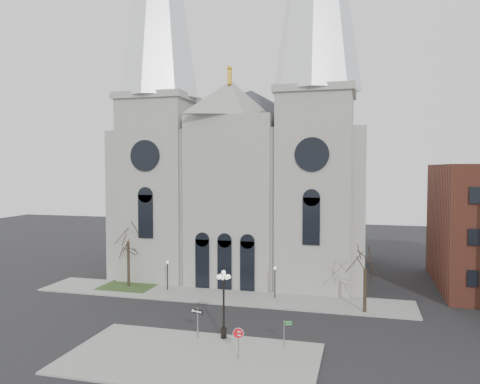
% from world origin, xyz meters
% --- Properties ---
extents(ground, '(160.00, 160.00, 0.00)m').
position_xyz_m(ground, '(0.00, 0.00, 0.00)').
color(ground, black).
rests_on(ground, ground).
extents(sidewalk_near, '(18.00, 10.00, 0.14)m').
position_xyz_m(sidewalk_near, '(3.00, -5.00, 0.07)').
color(sidewalk_near, gray).
rests_on(sidewalk_near, ground).
extents(sidewalk_far, '(40.00, 6.00, 0.14)m').
position_xyz_m(sidewalk_far, '(0.00, 11.00, 0.07)').
color(sidewalk_far, gray).
rests_on(sidewalk_far, ground).
extents(grass_patch, '(6.00, 5.00, 0.18)m').
position_xyz_m(grass_patch, '(-11.00, 12.00, 0.09)').
color(grass_patch, '#27411C').
rests_on(grass_patch, ground).
extents(cathedral, '(33.00, 26.66, 54.00)m').
position_xyz_m(cathedral, '(0.00, 22.86, 18.48)').
color(cathedral, gray).
rests_on(cathedral, ground).
extents(tree_left, '(3.20, 3.20, 7.50)m').
position_xyz_m(tree_left, '(-11.00, 12.00, 5.58)').
color(tree_left, black).
rests_on(tree_left, ground).
extents(tree_right, '(3.20, 3.20, 6.00)m').
position_xyz_m(tree_right, '(15.00, 9.00, 4.47)').
color(tree_right, black).
rests_on(tree_right, ground).
extents(ped_lamp_left, '(0.32, 0.32, 3.26)m').
position_xyz_m(ped_lamp_left, '(-6.00, 11.50, 2.33)').
color(ped_lamp_left, black).
rests_on(ped_lamp_left, sidewalk_far).
extents(ped_lamp_right, '(0.32, 0.32, 3.26)m').
position_xyz_m(ped_lamp_right, '(6.00, 11.50, 2.33)').
color(ped_lamp_right, black).
rests_on(ped_lamp_right, sidewalk_far).
extents(stop_sign, '(0.80, 0.20, 2.24)m').
position_xyz_m(stop_sign, '(6.34, -4.41, 1.76)').
color(stop_sign, slate).
rests_on(stop_sign, sidewalk_near).
extents(globe_lamp, '(1.29, 1.29, 5.43)m').
position_xyz_m(globe_lamp, '(4.17, -0.82, 3.55)').
color(globe_lamp, black).
rests_on(globe_lamp, sidewalk_near).
extents(one_way_sign, '(1.01, 0.36, 2.40)m').
position_xyz_m(one_way_sign, '(2.16, -1.28, 1.74)').
color(one_way_sign, slate).
rests_on(one_way_sign, sidewalk_near).
extents(street_name_sign, '(0.63, 0.27, 2.07)m').
position_xyz_m(street_name_sign, '(9.18, -1.43, 1.37)').
color(street_name_sign, slate).
rests_on(street_name_sign, sidewalk_near).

